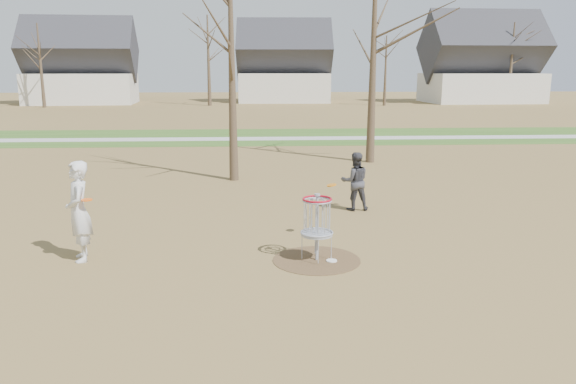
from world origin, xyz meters
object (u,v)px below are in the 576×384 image
(player_standing, at_px, (79,211))
(disc_golf_basket, at_px, (317,217))
(player_throwing, at_px, (355,181))
(disc_grounded, at_px, (332,261))

(player_standing, distance_m, disc_golf_basket, 4.79)
(player_standing, distance_m, player_throwing, 7.32)
(player_standing, height_order, disc_grounded, player_standing)
(player_throwing, bearing_deg, player_standing, 28.06)
(player_throwing, distance_m, disc_golf_basket, 4.34)
(disc_grounded, relative_size, disc_golf_basket, 0.16)
(disc_grounded, bearing_deg, player_standing, 175.55)
(disc_grounded, height_order, disc_golf_basket, disc_golf_basket)
(player_standing, relative_size, player_throwing, 1.27)
(player_throwing, bearing_deg, disc_grounded, 71.08)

